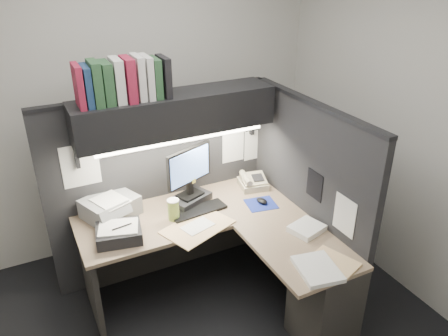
{
  "coord_description": "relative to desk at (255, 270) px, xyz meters",
  "views": [
    {
      "loc": [
        -0.96,
        -2.23,
        2.59
      ],
      "look_at": [
        0.42,
        0.51,
        1.08
      ],
      "focal_mm": 35.0,
      "sensor_mm": 36.0,
      "label": 1
    }
  ],
  "objects": [
    {
      "name": "floor",
      "position": [
        -0.43,
        0.0,
        -0.44
      ],
      "size": [
        3.5,
        3.5,
        0.0
      ],
      "primitive_type": "plane",
      "color": "black",
      "rests_on": "ground"
    },
    {
      "name": "wall_back",
      "position": [
        -0.43,
        1.5,
        0.91
      ],
      "size": [
        3.5,
        0.04,
        2.7
      ],
      "primitive_type": "cube",
      "color": "beige",
      "rests_on": "floor"
    },
    {
      "name": "wall_right",
      "position": [
        1.32,
        0.0,
        0.91
      ],
      "size": [
        0.04,
        3.0,
        2.7
      ],
      "primitive_type": "cube",
      "color": "beige",
      "rests_on": "floor"
    },
    {
      "name": "partition_back",
      "position": [
        -0.4,
        0.93,
        0.36
      ],
      "size": [
        1.9,
        0.06,
        1.6
      ],
      "primitive_type": "cube",
      "color": "black",
      "rests_on": "floor"
    },
    {
      "name": "partition_right",
      "position": [
        0.55,
        0.18,
        0.36
      ],
      "size": [
        0.06,
        1.5,
        1.6
      ],
      "primitive_type": "cube",
      "color": "black",
      "rests_on": "floor"
    },
    {
      "name": "desk",
      "position": [
        0.0,
        0.0,
        0.0
      ],
      "size": [
        1.7,
        1.53,
        0.73
      ],
      "color": "#9B8362",
      "rests_on": "floor"
    },
    {
      "name": "overhead_shelf",
      "position": [
        -0.3,
        0.75,
        1.06
      ],
      "size": [
        1.55,
        0.34,
        0.3
      ],
      "primitive_type": "cube",
      "color": "black",
      "rests_on": "partition_back"
    },
    {
      "name": "task_light_tube",
      "position": [
        -0.3,
        0.61,
        0.89
      ],
      "size": [
        1.32,
        0.04,
        0.04
      ],
      "primitive_type": "cylinder",
      "rotation": [
        0.0,
        1.57,
        0.0
      ],
      "color": "white",
      "rests_on": "overhead_shelf"
    },
    {
      "name": "monitor",
      "position": [
        -0.23,
        0.69,
        0.48
      ],
      "size": [
        0.43,
        0.31,
        0.49
      ],
      "rotation": [
        0.0,
        0.0,
        0.39
      ],
      "color": "black",
      "rests_on": "desk"
    },
    {
      "name": "keyboard",
      "position": [
        -0.23,
        0.52,
        0.3
      ],
      "size": [
        0.47,
        0.2,
        0.02
      ],
      "primitive_type": "cube",
      "rotation": [
        0.0,
        0.0,
        0.09
      ],
      "color": "black",
      "rests_on": "desk"
    },
    {
      "name": "mousepad",
      "position": [
        0.28,
        0.4,
        0.29
      ],
      "size": [
        0.27,
        0.25,
        0.0
      ],
      "primitive_type": "cube",
      "rotation": [
        0.0,
        0.0,
        -0.17
      ],
      "color": "navy",
      "rests_on": "desk"
    },
    {
      "name": "mouse",
      "position": [
        0.29,
        0.41,
        0.31
      ],
      "size": [
        0.09,
        0.12,
        0.04
      ],
      "primitive_type": "ellipsoid",
      "rotation": [
        0.0,
        0.0,
        0.25
      ],
      "color": "black",
      "rests_on": "mousepad"
    },
    {
      "name": "telephone",
      "position": [
        0.36,
        0.69,
        0.33
      ],
      "size": [
        0.27,
        0.28,
        0.09
      ],
      "primitive_type": "cube",
      "rotation": [
        0.0,
        0.0,
        -0.2
      ],
      "color": "#B9AE8E",
      "rests_on": "desk"
    },
    {
      "name": "coffee_cup",
      "position": [
        -0.45,
        0.51,
        0.37
      ],
      "size": [
        0.11,
        0.11,
        0.16
      ],
      "primitive_type": "cylinder",
      "rotation": [
        0.0,
        0.0,
        0.39
      ],
      "color": "#BDD153",
      "rests_on": "desk"
    },
    {
      "name": "printer",
      "position": [
        -0.87,
        0.78,
        0.36
      ],
      "size": [
        0.48,
        0.44,
        0.15
      ],
      "primitive_type": "cube",
      "rotation": [
        0.0,
        0.0,
        0.38
      ],
      "color": "gray",
      "rests_on": "desk"
    },
    {
      "name": "notebook_stack",
      "position": [
        -0.89,
        0.44,
        0.33
      ],
      "size": [
        0.36,
        0.32,
        0.09
      ],
      "primitive_type": "cube",
      "rotation": [
        0.0,
        0.0,
        -0.2
      ],
      "color": "black",
      "rests_on": "desk"
    },
    {
      "name": "open_folder",
      "position": [
        -0.33,
        0.32,
        0.29
      ],
      "size": [
        0.59,
        0.49,
        0.01
      ],
      "primitive_type": "cube",
      "rotation": [
        0.0,
        0.0,
        0.37
      ],
      "color": "#E2B97F",
      "rests_on": "desk"
    },
    {
      "name": "paper_stack_a",
      "position": [
        0.38,
        -0.09,
        0.31
      ],
      "size": [
        0.28,
        0.26,
        0.05
      ],
      "primitive_type": "cube",
      "rotation": [
        0.0,
        0.0,
        0.28
      ],
      "color": "white",
      "rests_on": "desk"
    },
    {
      "name": "paper_stack_b",
      "position": [
        0.17,
        -0.49,
        0.3
      ],
      "size": [
        0.3,
        0.35,
        0.03
      ],
      "primitive_type": "cube",
      "rotation": [
        0.0,
        0.0,
        -0.19
      ],
      "color": "white",
      "rests_on": "desk"
    },
    {
      "name": "manila_stack",
      "position": [
        0.3,
        -0.48,
        0.3
      ],
      "size": [
        0.33,
        0.37,
        0.02
      ],
      "primitive_type": "cube",
      "rotation": [
        0.0,
        0.0,
        0.35
      ],
      "color": "#E2B97F",
      "rests_on": "desk"
    },
    {
      "name": "binder_row",
      "position": [
        -0.68,
        0.74,
        1.35
      ],
      "size": [
        0.64,
        0.24,
        0.31
      ],
      "color": "maroon",
      "rests_on": "overhead_shelf"
    },
    {
      "name": "pinned_papers",
      "position": [
        -0.0,
        0.56,
        0.61
      ],
      "size": [
        1.76,
        1.31,
        0.51
      ],
      "color": "white",
      "rests_on": "partition_back"
    }
  ]
}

